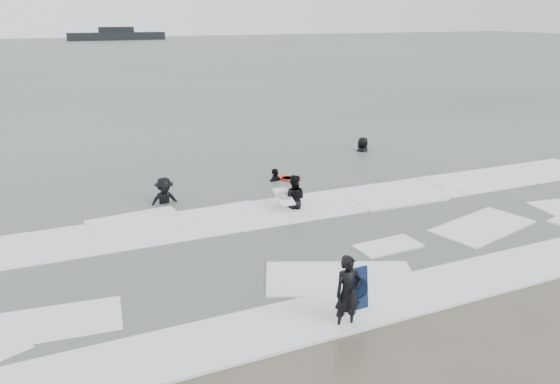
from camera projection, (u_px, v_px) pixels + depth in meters
name	position (u px, v px, depth m)	size (l,w,h in m)	color
ground	(361.00, 292.00, 13.40)	(320.00, 320.00, 0.00)	brown
sea	(83.00, 58.00, 83.04)	(320.00, 320.00, 0.00)	#47544C
surfer_centre	(347.00, 327.00, 11.92)	(0.62, 0.41, 1.70)	black
surfer_wading	(293.00, 209.00, 19.09)	(0.88, 0.68, 1.81)	black
surfer_breaker	(165.00, 205.00, 19.50)	(1.21, 0.70, 1.88)	black
surfer_right_near	(275.00, 182.00, 22.25)	(1.00, 0.42, 1.71)	black
surfer_right_far	(363.00, 152.00, 26.98)	(0.93, 0.60, 1.89)	black
surf_foam	(297.00, 237.00, 16.61)	(30.03, 9.06, 0.09)	white
bodyboards	(302.00, 209.00, 17.68)	(3.75, 11.06, 1.25)	#0E1D43
vessel_horizon	(117.00, 35.00, 139.96)	(24.09, 4.30, 3.27)	black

